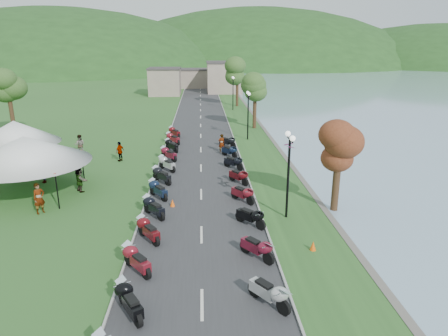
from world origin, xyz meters
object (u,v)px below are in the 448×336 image
object	(u,v)px
vendor_tent_main	(27,166)
pedestrian_c	(44,183)
pedestrian_b	(81,155)
pedestrian_a	(41,213)

from	to	relation	value
vendor_tent_main	pedestrian_c	world-z (taller)	vendor_tent_main
vendor_tent_main	pedestrian_b	world-z (taller)	vendor_tent_main
pedestrian_a	vendor_tent_main	bearing A→B (deg)	70.84
vendor_tent_main	pedestrian_a	distance (m)	4.40
vendor_tent_main	pedestrian_a	bearing A→B (deg)	-60.84
pedestrian_a	pedestrian_c	distance (m)	5.94
vendor_tent_main	pedestrian_c	distance (m)	2.98
pedestrian_c	pedestrian_b	bearing A→B (deg)	133.17
pedestrian_b	pedestrian_c	xyz separation A→B (m)	(-0.49, -7.76, 0.00)
pedestrian_b	vendor_tent_main	bearing A→B (deg)	80.91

